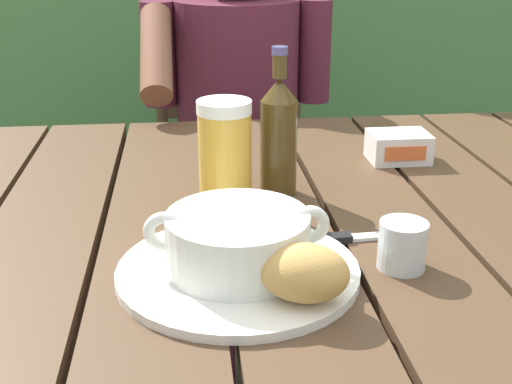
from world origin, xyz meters
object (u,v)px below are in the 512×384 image
object	(u,v)px
soup_bowl	(238,240)
water_glass_small	(402,245)
butter_tub	(398,147)
bread_roll	(308,272)
serving_plate	(238,271)
beer_glass	(225,153)
table_knife	(349,238)
person_eating	(238,115)
beer_bottle	(279,135)
chair_near_diner	(234,173)

from	to	relation	value
soup_bowl	water_glass_small	size ratio (longest dim) A/B	3.63
water_glass_small	butter_tub	bearing A→B (deg)	72.98
bread_roll	serving_plate	bearing A→B (deg)	130.60
soup_bowl	beer_glass	size ratio (longest dim) A/B	1.37
butter_tub	beer_glass	bearing A→B (deg)	-152.20
bread_roll	water_glass_small	xyz separation A→B (m)	(0.14, 0.08, -0.01)
table_knife	soup_bowl	bearing A→B (deg)	-152.87
butter_tub	soup_bowl	bearing A→B (deg)	-129.23
person_eating	water_glass_small	bearing A→B (deg)	-82.45
soup_bowl	water_glass_small	xyz separation A→B (m)	(0.21, -0.00, -0.02)
butter_tub	beer_bottle	bearing A→B (deg)	-150.43
chair_near_diner	butter_tub	bearing A→B (deg)	-71.67
person_eating	bread_roll	distance (m)	1.04
bread_roll	chair_near_diner	bearing A→B (deg)	89.47
chair_near_diner	person_eating	world-z (taller)	person_eating
beer_glass	water_glass_small	xyz separation A→B (m)	(0.21, -0.23, -0.05)
person_eating	table_knife	distance (m)	0.88
chair_near_diner	bread_roll	xyz separation A→B (m)	(-0.01, -1.24, 0.33)
person_eating	serving_plate	bearing A→B (deg)	-94.77
soup_bowl	person_eating	bearing A→B (deg)	85.23
water_glass_small	bread_roll	bearing A→B (deg)	-149.13
table_knife	beer_bottle	bearing A→B (deg)	111.20
person_eating	butter_tub	world-z (taller)	person_eating
chair_near_diner	person_eating	bearing A→B (deg)	-90.83
bread_roll	butter_tub	size ratio (longest dim) A/B	1.12
chair_near_diner	soup_bowl	size ratio (longest dim) A/B	4.24
person_eating	beer_bottle	xyz separation A→B (m)	(0.01, -0.69, 0.15)
serving_plate	soup_bowl	bearing A→B (deg)	-99.46
beer_bottle	butter_tub	size ratio (longest dim) A/B	2.19
person_eating	water_glass_small	size ratio (longest dim) A/B	19.50
bread_roll	beer_bottle	xyz separation A→B (m)	(0.02, 0.35, 0.05)
serving_plate	soup_bowl	distance (m)	0.04
serving_plate	butter_tub	size ratio (longest dim) A/B	2.78
person_eating	beer_bottle	size ratio (longest dim) A/B	5.14
bread_roll	water_glass_small	distance (m)	0.16
chair_near_diner	serving_plate	distance (m)	1.19
serving_plate	water_glass_small	bearing A→B (deg)	-0.52
beer_glass	beer_bottle	bearing A→B (deg)	22.53
bread_roll	butter_tub	bearing A→B (deg)	61.96
beer_glass	water_glass_small	bearing A→B (deg)	-48.54
beer_glass	butter_tub	world-z (taller)	beer_glass
table_knife	water_glass_small	bearing A→B (deg)	-60.81
serving_plate	table_knife	size ratio (longest dim) A/B	1.85
person_eating	chair_near_diner	bearing A→B (deg)	89.17
soup_bowl	bread_roll	xyz separation A→B (m)	(0.07, -0.08, -0.00)
serving_plate	beer_bottle	size ratio (longest dim) A/B	1.27
serving_plate	soup_bowl	size ratio (longest dim) A/B	1.33
soup_bowl	bread_roll	bearing A→B (deg)	-49.40
serving_plate	beer_glass	xyz separation A→B (m)	(0.00, 0.23, 0.08)
soup_bowl	bread_roll	distance (m)	0.11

